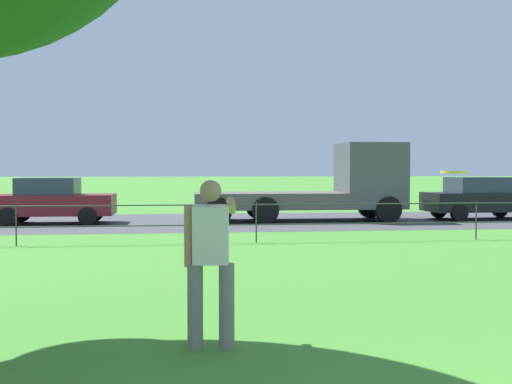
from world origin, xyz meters
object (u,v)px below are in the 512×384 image
flatbed_truck_center (330,186)px  person_thrower (211,258)px  car_maroon_left (52,201)px  car_black_far_left (480,198)px  frisbee (454,172)px

flatbed_truck_center → person_thrower: bearing=-107.9°
person_thrower → car_maroon_left: bearing=107.4°
car_black_far_left → car_maroon_left: bearing=-179.7°
flatbed_truck_center → car_maroon_left: bearing=-179.0°
car_black_far_left → frisbee: bearing=-117.6°
person_thrower → frisbee: 2.63m
flatbed_truck_center → frisbee: bearing=-98.9°
frisbee → flatbed_truck_center: (2.39, 15.28, -0.58)m
person_thrower → flatbed_truck_center: (4.86, 15.05, 0.29)m
car_maroon_left → frisbee: bearing=-64.7°
car_maroon_left → car_black_far_left: size_ratio=0.98×
person_thrower → frisbee: (2.47, -0.23, 0.87)m
frisbee → car_maroon_left: bearing=115.3°
frisbee → car_black_far_left: size_ratio=0.07×
frisbee → person_thrower: bearing=174.6°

